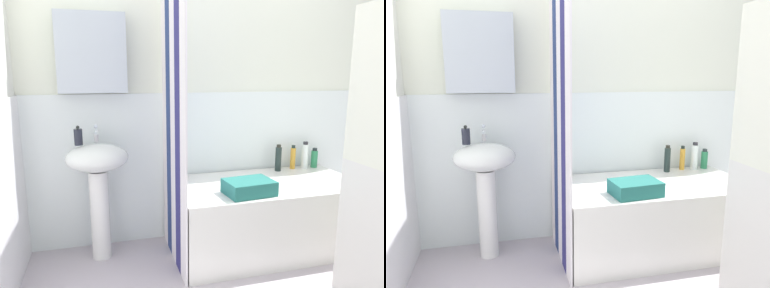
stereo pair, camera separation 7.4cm
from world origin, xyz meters
The scene contains 11 objects.
wall_back_tiled centered at (-0.06, 1.26, 1.14)m, with size 3.60×0.18×2.40m.
sink centered at (-1.01, 1.03, 0.63)m, with size 0.44×0.34×0.86m.
faucet centered at (-1.01, 1.11, 0.92)m, with size 0.03×0.12×0.12m.
soap_dispenser centered at (-1.13, 1.03, 0.92)m, with size 0.06×0.06×0.14m.
bathtub centered at (0.23, 0.85, 0.27)m, with size 1.42×0.74×0.53m, color silver.
shower_curtain centered at (-0.49, 0.85, 1.00)m, with size 0.01×0.74×2.00m.
conditioner_bottle centered at (0.84, 1.15, 0.61)m, with size 0.06×0.06×0.17m.
lotion_bottle centered at (0.74, 1.14, 0.65)m, with size 0.06×0.06×0.24m.
shampoo_bottle centered at (0.63, 1.15, 0.63)m, with size 0.04×0.04×0.21m.
body_wash_bottle centered at (0.47, 1.12, 0.64)m, with size 0.05×0.05×0.23m.
towel_folded centered at (-0.01, 0.64, 0.58)m, with size 0.33×0.23×0.10m, color #246861.
Camera 1 is at (-1.00, -1.49, 1.35)m, focal length 32.93 mm.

